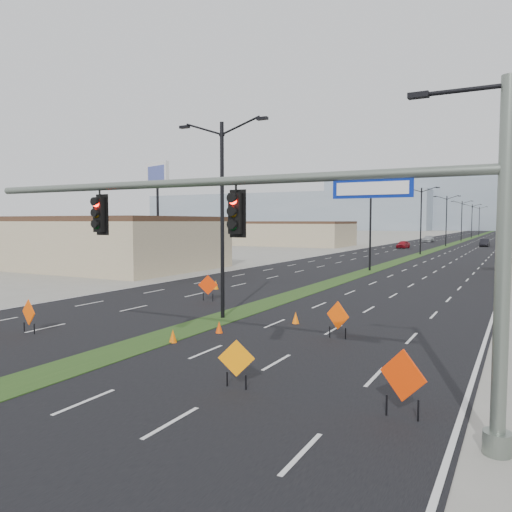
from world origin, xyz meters
The scene contains 28 objects.
ground centered at (0.00, 0.00, 0.00)m, with size 600.00×600.00×0.00m, color gray.
road_surface centered at (0.00, 100.00, 0.00)m, with size 25.00×400.00×0.02m, color black.
median_strip centered at (0.00, 100.00, 0.00)m, with size 2.00×400.00×0.04m, color #234017.
building_sw_near centered at (-35.00, 30.00, 2.50)m, with size 40.00×16.00×5.00m, color tan.
building_sw_far centered at (-32.00, 85.00, 2.25)m, with size 30.00×14.00×4.50m, color tan.
mesa_west centered at (-120.00, 280.00, 11.00)m, with size 180.00×50.00×22.00m, color gray.
mesa_backdrop centered at (-30.00, 320.00, 16.00)m, with size 140.00×50.00×32.00m, color gray.
signal_mast centered at (8.56, 2.00, 4.79)m, with size 16.30×0.60×8.00m.
streetlight_0 centered at (0.00, 12.00, 5.42)m, with size 5.15×0.24×10.02m.
streetlight_1 centered at (0.00, 40.00, 5.42)m, with size 5.15×0.24×10.02m.
streetlight_2 centered at (0.00, 68.00, 5.42)m, with size 5.15×0.24×10.02m.
streetlight_3 centered at (0.00, 96.00, 5.42)m, with size 5.15×0.24×10.02m.
streetlight_4 centered at (0.00, 124.00, 5.42)m, with size 5.15×0.24×10.02m.
streetlight_5 centered at (0.00, 152.00, 5.42)m, with size 5.15×0.24×10.02m.
streetlight_6 centered at (0.00, 180.00, 5.42)m, with size 5.15×0.24×10.02m.
car_left centered at (-5.99, 84.64, 0.71)m, with size 1.67×4.16×1.42m, color maroon.
car_mid centered at (6.93, 98.89, 0.76)m, with size 1.61×4.62×1.52m, color black.
car_far centered at (-6.42, 115.01, 0.75)m, with size 2.10×5.16×1.50m, color #A2A6AB.
construction_sign_1 centered at (-5.75, 4.94, 0.91)m, with size 1.14×0.29×1.54m.
construction_sign_2 centered at (-3.77, 16.29, 0.97)m, with size 1.15×0.52×1.65m.
construction_sign_3 centered at (6.11, 3.00, 0.87)m, with size 1.05×0.45×1.49m.
construction_sign_4 centered at (10.99, 3.00, 1.07)m, with size 1.27×0.54×1.81m.
construction_sign_5 centered at (6.70, 10.53, 0.95)m, with size 1.14×0.49×1.62m.
cone_0 centered at (0.95, 6.61, 0.28)m, with size 0.34×0.34×0.56m, color #E75F04.
cone_1 centered at (1.69, 9.00, 0.27)m, with size 0.33×0.33×0.55m, color #EB4404.
cone_2 centered at (3.88, 12.51, 0.30)m, with size 0.36×0.36×0.60m, color #FF6905.
cone_3 centered at (-6.28, 21.08, 0.33)m, with size 0.40×0.40×0.66m, color orange.
pole_sign_west centered at (-17.20, 27.91, 8.70)m, with size 3.38×1.42×10.58m.
Camera 1 is at (13.54, -9.63, 5.02)m, focal length 35.00 mm.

